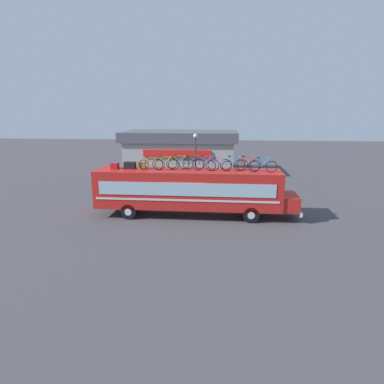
{
  "coord_description": "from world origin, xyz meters",
  "views": [
    {
      "loc": [
        2.21,
        -20.62,
        6.6
      ],
      "look_at": [
        0.28,
        0.0,
        1.59
      ],
      "focal_mm": 31.04,
      "sensor_mm": 36.0,
      "label": 1
    }
  ],
  "objects_px": {
    "rooftop_bicycle_1": "(152,164)",
    "rooftop_bicycle_7": "(234,164)",
    "rooftop_bicycle_8": "(247,165)",
    "bus": "(191,189)",
    "rooftop_bicycle_3": "(180,163)",
    "street_lamp": "(195,156)",
    "rooftop_bicycle_4": "(192,163)",
    "luggage_bag_2": "(130,165)",
    "luggage_bag_1": "(115,166)",
    "luggage_bag_3": "(142,165)",
    "rooftop_bicycle_9": "(263,166)",
    "rooftop_bicycle_6": "(219,165)",
    "rooftop_bicycle_5": "(206,164)",
    "rooftop_bicycle_2": "(166,164)"
  },
  "relations": [
    {
      "from": "bus",
      "to": "street_lamp",
      "type": "height_order",
      "value": "street_lamp"
    },
    {
      "from": "luggage_bag_3",
      "to": "rooftop_bicycle_3",
      "type": "xyz_separation_m",
      "value": [
        2.44,
        0.2,
        0.16
      ]
    },
    {
      "from": "rooftop_bicycle_2",
      "to": "rooftop_bicycle_5",
      "type": "xyz_separation_m",
      "value": [
        2.54,
        0.01,
        0.02
      ]
    },
    {
      "from": "rooftop_bicycle_1",
      "to": "rooftop_bicycle_8",
      "type": "relative_size",
      "value": 0.99
    },
    {
      "from": "rooftop_bicycle_1",
      "to": "rooftop_bicycle_7",
      "type": "height_order",
      "value": "rooftop_bicycle_7"
    },
    {
      "from": "rooftop_bicycle_1",
      "to": "rooftop_bicycle_4",
      "type": "xyz_separation_m",
      "value": [
        2.53,
        0.46,
        0.02
      ]
    },
    {
      "from": "rooftop_bicycle_1",
      "to": "street_lamp",
      "type": "bearing_deg",
      "value": 70.0
    },
    {
      "from": "luggage_bag_2",
      "to": "street_lamp",
      "type": "relative_size",
      "value": 0.15
    },
    {
      "from": "rooftop_bicycle_2",
      "to": "rooftop_bicycle_5",
      "type": "relative_size",
      "value": 1.01
    },
    {
      "from": "rooftop_bicycle_7",
      "to": "street_lamp",
      "type": "distance_m",
      "value": 6.7
    },
    {
      "from": "rooftop_bicycle_1",
      "to": "luggage_bag_1",
      "type": "bearing_deg",
      "value": 176.9
    },
    {
      "from": "luggage_bag_2",
      "to": "rooftop_bicycle_4",
      "type": "height_order",
      "value": "rooftop_bicycle_4"
    },
    {
      "from": "rooftop_bicycle_8",
      "to": "rooftop_bicycle_9",
      "type": "height_order",
      "value": "rooftop_bicycle_8"
    },
    {
      "from": "rooftop_bicycle_7",
      "to": "rooftop_bicycle_9",
      "type": "xyz_separation_m",
      "value": [
        1.73,
        -0.52,
        -0.0
      ]
    },
    {
      "from": "rooftop_bicycle_8",
      "to": "luggage_bag_2",
      "type": "bearing_deg",
      "value": 178.67
    },
    {
      "from": "rooftop_bicycle_9",
      "to": "rooftop_bicycle_8",
      "type": "bearing_deg",
      "value": 156.74
    },
    {
      "from": "rooftop_bicycle_8",
      "to": "rooftop_bicycle_9",
      "type": "relative_size",
      "value": 0.98
    },
    {
      "from": "rooftop_bicycle_1",
      "to": "rooftop_bicycle_7",
      "type": "relative_size",
      "value": 0.97
    },
    {
      "from": "rooftop_bicycle_2",
      "to": "rooftop_bicycle_4",
      "type": "height_order",
      "value": "rooftop_bicycle_2"
    },
    {
      "from": "street_lamp",
      "to": "luggage_bag_2",
      "type": "bearing_deg",
      "value": -122.16
    },
    {
      "from": "bus",
      "to": "rooftop_bicycle_2",
      "type": "bearing_deg",
      "value": -177.22
    },
    {
      "from": "rooftop_bicycle_2",
      "to": "rooftop_bicycle_7",
      "type": "height_order",
      "value": "rooftop_bicycle_7"
    },
    {
      "from": "rooftop_bicycle_4",
      "to": "street_lamp",
      "type": "height_order",
      "value": "street_lamp"
    },
    {
      "from": "bus",
      "to": "rooftop_bicycle_2",
      "type": "height_order",
      "value": "rooftop_bicycle_2"
    },
    {
      "from": "street_lamp",
      "to": "bus",
      "type": "bearing_deg",
      "value": -87.86
    },
    {
      "from": "rooftop_bicycle_3",
      "to": "street_lamp",
      "type": "xyz_separation_m",
      "value": [
        0.52,
        5.81,
        -0.33
      ]
    },
    {
      "from": "bus",
      "to": "rooftop_bicycle_5",
      "type": "height_order",
      "value": "rooftop_bicycle_5"
    },
    {
      "from": "rooftop_bicycle_9",
      "to": "rooftop_bicycle_3",
      "type": "bearing_deg",
      "value": 171.99
    },
    {
      "from": "bus",
      "to": "rooftop_bicycle_4",
      "type": "height_order",
      "value": "rooftop_bicycle_4"
    },
    {
      "from": "rooftop_bicycle_4",
      "to": "rooftop_bicycle_5",
      "type": "distance_m",
      "value": 1.03
    },
    {
      "from": "luggage_bag_3",
      "to": "rooftop_bicycle_4",
      "type": "distance_m",
      "value": 3.23
    },
    {
      "from": "rooftop_bicycle_2",
      "to": "rooftop_bicycle_6",
      "type": "height_order",
      "value": "rooftop_bicycle_2"
    },
    {
      "from": "luggage_bag_2",
      "to": "rooftop_bicycle_6",
      "type": "bearing_deg",
      "value": -3.49
    },
    {
      "from": "rooftop_bicycle_3",
      "to": "rooftop_bicycle_8",
      "type": "xyz_separation_m",
      "value": [
        4.27,
        -0.34,
        0.0
      ]
    },
    {
      "from": "rooftop_bicycle_5",
      "to": "rooftop_bicycle_8",
      "type": "relative_size",
      "value": 0.99
    },
    {
      "from": "rooftop_bicycle_7",
      "to": "rooftop_bicycle_9",
      "type": "bearing_deg",
      "value": -16.7
    },
    {
      "from": "rooftop_bicycle_4",
      "to": "rooftop_bicycle_7",
      "type": "relative_size",
      "value": 0.98
    },
    {
      "from": "luggage_bag_3",
      "to": "rooftop_bicycle_1",
      "type": "xyz_separation_m",
      "value": [
        0.69,
        -0.22,
        0.13
      ]
    },
    {
      "from": "bus",
      "to": "rooftop_bicycle_8",
      "type": "relative_size",
      "value": 7.57
    },
    {
      "from": "luggage_bag_2",
      "to": "rooftop_bicycle_1",
      "type": "distance_m",
      "value": 1.52
    },
    {
      "from": "bus",
      "to": "rooftop_bicycle_1",
      "type": "bearing_deg",
      "value": -178.56
    },
    {
      "from": "rooftop_bicycle_4",
      "to": "bus",
      "type": "bearing_deg",
      "value": -94.11
    },
    {
      "from": "rooftop_bicycle_9",
      "to": "street_lamp",
      "type": "relative_size",
      "value": 0.36
    },
    {
      "from": "bus",
      "to": "rooftop_bicycle_3",
      "type": "bearing_deg",
      "value": 153.97
    },
    {
      "from": "luggage_bag_1",
      "to": "rooftop_bicycle_8",
      "type": "bearing_deg",
      "value": -0.31
    },
    {
      "from": "rooftop_bicycle_8",
      "to": "street_lamp",
      "type": "bearing_deg",
      "value": 121.37
    },
    {
      "from": "bus",
      "to": "rooftop_bicycle_5",
      "type": "distance_m",
      "value": 1.89
    },
    {
      "from": "rooftop_bicycle_7",
      "to": "luggage_bag_2",
      "type": "bearing_deg",
      "value": 179.63
    },
    {
      "from": "luggage_bag_1",
      "to": "luggage_bag_3",
      "type": "relative_size",
      "value": 1.03
    },
    {
      "from": "rooftop_bicycle_7",
      "to": "street_lamp",
      "type": "relative_size",
      "value": 0.36
    }
  ]
}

